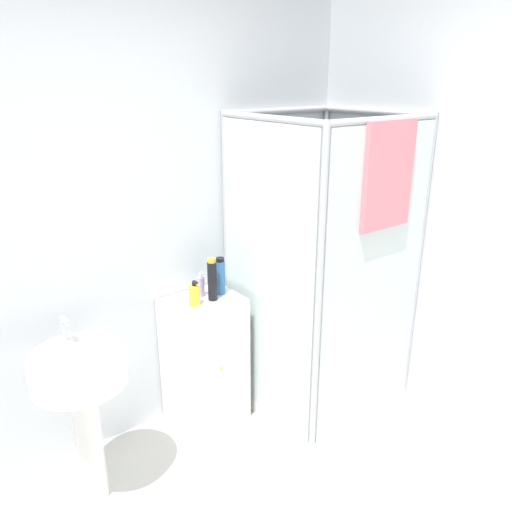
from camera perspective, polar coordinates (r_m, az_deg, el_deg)
wall_back at (r=2.75m, az=-18.43°, el=1.93°), size 6.40×0.06×2.50m
shower_enclosure at (r=3.20m, az=7.22°, el=-9.00°), size 0.86×0.89×1.87m
vanity_cabinet at (r=3.13m, az=-5.88°, el=-11.81°), size 0.44×0.36×0.82m
sink at (r=2.59m, az=-19.31°, el=-14.16°), size 0.45×0.45×0.97m
soap_dispenser at (r=2.85m, az=-7.07°, el=-4.44°), size 0.06×0.07×0.15m
shampoo_bottle_tall_black at (r=2.88m, az=-5.02°, el=-2.74°), size 0.05×0.05×0.26m
shampoo_bottle_blue at (r=2.96m, az=-4.09°, el=-2.34°), size 0.06×0.06×0.23m
lotion_bottle_white at (r=2.96m, az=-6.32°, el=-3.45°), size 0.04×0.05×0.15m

